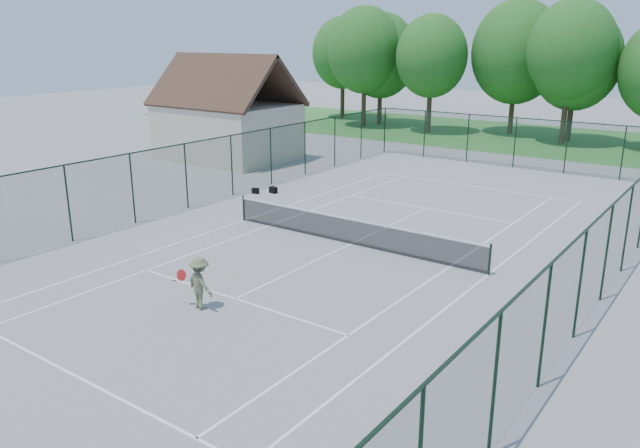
# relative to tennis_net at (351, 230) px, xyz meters

# --- Properties ---
(ground) EXTENTS (140.00, 140.00, 0.00)m
(ground) POSITION_rel_tennis_net_xyz_m (0.00, 0.00, -0.58)
(ground) COLOR gray
(ground) RESTS_ON ground
(grass_far) EXTENTS (80.00, 16.00, 0.01)m
(grass_far) POSITION_rel_tennis_net_xyz_m (0.00, 30.00, -0.57)
(grass_far) COLOR #377E31
(grass_far) RESTS_ON ground
(court_lines) EXTENTS (11.05, 23.85, 0.01)m
(court_lines) POSITION_rel_tennis_net_xyz_m (0.00, 0.00, -0.57)
(court_lines) COLOR white
(court_lines) RESTS_ON ground
(tennis_net) EXTENTS (11.08, 0.08, 1.10)m
(tennis_net) POSITION_rel_tennis_net_xyz_m (0.00, 0.00, 0.00)
(tennis_net) COLOR black
(tennis_net) RESTS_ON ground
(fence_enclosure) EXTENTS (18.05, 36.05, 3.02)m
(fence_enclosure) POSITION_rel_tennis_net_xyz_m (0.00, 0.00, 0.98)
(fence_enclosure) COLOR #1E3E26
(fence_enclosure) RESTS_ON ground
(utility_building) EXTENTS (8.60, 6.27, 6.63)m
(utility_building) POSITION_rel_tennis_net_xyz_m (-16.00, 10.00, 2.54)
(utility_building) COLOR beige
(utility_building) RESTS_ON ground
(tree_line_far) EXTENTS (39.40, 6.40, 9.70)m
(tree_line_far) POSITION_rel_tennis_net_xyz_m (0.00, 30.00, 5.42)
(tree_line_far) COLOR #493121
(tree_line_far) RESTS_ON ground
(sports_bag_a) EXTENTS (0.38, 0.27, 0.28)m
(sports_bag_a) POSITION_rel_tennis_net_xyz_m (-8.32, 3.92, -0.44)
(sports_bag_a) COLOR black
(sports_bag_a) RESTS_ON ground
(sports_bag_b) EXTENTS (0.45, 0.32, 0.32)m
(sports_bag_b) POSITION_rel_tennis_net_xyz_m (-7.65, 4.53, -0.42)
(sports_bag_b) COLOR black
(sports_bag_b) RESTS_ON ground
(tennis_player) EXTENTS (1.86, 0.91, 1.58)m
(tennis_player) POSITION_rel_tennis_net_xyz_m (-0.33, -7.48, 0.21)
(tennis_player) COLOR #626747
(tennis_player) RESTS_ON ground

